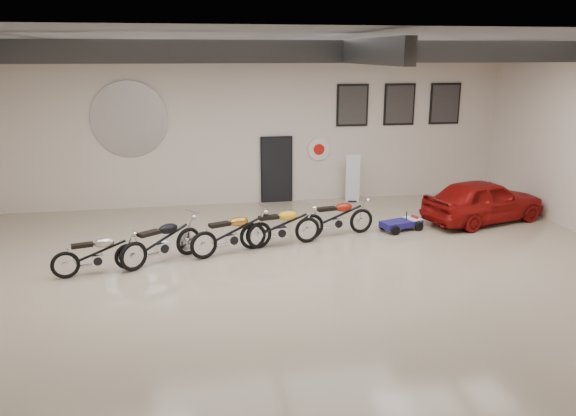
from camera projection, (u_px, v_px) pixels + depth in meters
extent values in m
cube|color=tan|center=(298.00, 268.00, 12.76)|extent=(16.00, 12.00, 0.01)
cube|color=slate|center=(299.00, 39.00, 11.42)|extent=(16.00, 12.00, 0.01)
cube|color=beige|center=(260.00, 126.00, 17.78)|extent=(16.00, 0.02, 5.00)
cube|color=black|center=(276.00, 170.00, 18.20)|extent=(0.92, 0.08, 2.10)
imported|color=maroon|center=(484.00, 200.00, 16.14)|extent=(2.43, 3.98, 1.26)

